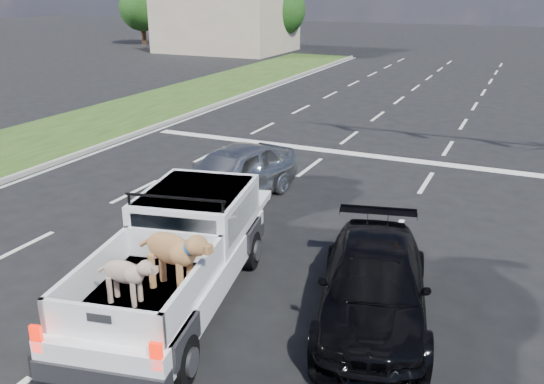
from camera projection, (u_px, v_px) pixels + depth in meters
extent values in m
plane|color=black|center=(239.00, 304.00, 10.01)|extent=(160.00, 160.00, 0.00)
cube|color=silver|center=(177.00, 171.00, 17.19)|extent=(0.12, 60.00, 0.01)
cube|color=silver|center=(284.00, 187.00, 15.82)|extent=(0.12, 60.00, 0.01)
cube|color=silver|center=(411.00, 206.00, 14.45)|extent=(0.12, 60.00, 0.01)
cube|color=silver|center=(84.00, 157.00, 18.59)|extent=(0.15, 60.00, 0.01)
cube|color=silver|center=(383.00, 157.00, 18.56)|extent=(17.00, 0.45, 0.01)
cube|color=#253E13|center=(22.00, 146.00, 19.63)|extent=(5.00, 60.00, 0.10)
cube|color=gray|center=(78.00, 154.00, 18.66)|extent=(0.15, 60.00, 0.14)
cube|color=#BDAC90|center=(227.00, 24.00, 47.90)|extent=(10.00, 8.00, 4.40)
cylinder|color=#332114|center=(144.00, 33.00, 53.91)|extent=(0.44, 0.44, 2.16)
sphere|color=#123C10|center=(142.00, 8.00, 53.16)|extent=(4.20, 4.20, 4.20)
cylinder|color=#332114|center=(199.00, 35.00, 51.56)|extent=(0.44, 0.44, 2.16)
sphere|color=#123C10|center=(198.00, 9.00, 50.81)|extent=(4.20, 4.20, 4.20)
cylinder|color=#332114|center=(280.00, 38.00, 48.43)|extent=(0.44, 0.44, 2.16)
sphere|color=#123C10|center=(280.00, 10.00, 47.68)|extent=(4.20, 4.20, 4.20)
cylinder|color=black|center=(70.00, 344.00, 8.25)|extent=(0.42, 0.78, 0.74)
cylinder|color=black|center=(181.00, 360.00, 7.90)|extent=(0.42, 0.78, 0.74)
cylinder|color=black|center=(168.00, 242.00, 11.56)|extent=(0.42, 0.78, 0.74)
cylinder|color=black|center=(250.00, 250.00, 11.21)|extent=(0.42, 0.78, 0.74)
cube|color=white|center=(174.00, 274.00, 9.68)|extent=(2.86, 5.43, 0.51)
cube|color=white|center=(197.00, 211.00, 10.57)|extent=(2.21, 2.56, 0.84)
cube|color=black|center=(174.00, 233.00, 9.55)|extent=(1.49, 0.33, 0.60)
cylinder|color=black|center=(175.00, 198.00, 9.47)|extent=(1.73, 0.40, 0.05)
cube|color=black|center=(144.00, 296.00, 8.56)|extent=(2.20, 2.78, 0.06)
cube|color=white|center=(91.00, 273.00, 8.64)|extent=(0.58, 2.45, 0.51)
cube|color=white|center=(195.00, 285.00, 8.29)|extent=(0.58, 2.45, 0.51)
cube|color=white|center=(102.00, 323.00, 7.36)|extent=(1.71, 0.43, 0.51)
cube|color=red|center=(37.00, 339.00, 7.42)|extent=(0.16, 0.09, 0.39)
cube|color=red|center=(156.00, 356.00, 7.07)|extent=(0.16, 0.09, 0.39)
cube|color=black|center=(102.00, 374.00, 7.46)|extent=(1.89, 0.66, 0.29)
imported|color=#A8AAAF|center=(232.00, 174.00, 14.55)|extent=(2.29, 4.45, 1.45)
imported|color=black|center=(373.00, 286.00, 9.36)|extent=(2.69, 4.57, 1.24)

